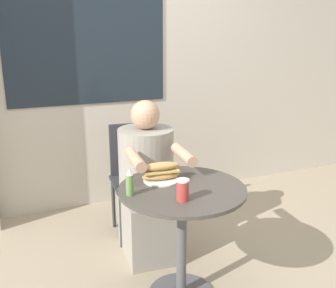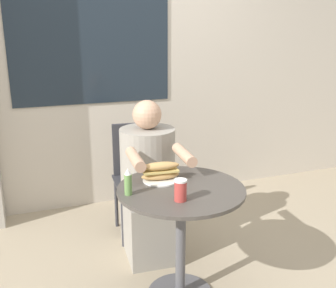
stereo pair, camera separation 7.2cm
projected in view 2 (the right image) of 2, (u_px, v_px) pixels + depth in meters
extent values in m
cube|color=beige|center=(114.00, 51.00, 3.44)|extent=(8.00, 0.08, 2.80)
cube|color=#1E2833|center=(91.00, 30.00, 3.29)|extent=(1.36, 0.01, 1.25)
cylinder|color=#47423D|center=(181.00, 189.00, 2.23)|extent=(0.73, 0.73, 0.02)
cylinder|color=#515156|center=(181.00, 244.00, 2.33)|extent=(0.06, 0.06, 0.68)
cube|color=#333338|center=(140.00, 182.00, 3.05)|extent=(0.41, 0.41, 0.02)
cube|color=#333338|center=(135.00, 149.00, 3.15)|extent=(0.35, 0.06, 0.42)
cylinder|color=#333338|center=(166.00, 215.00, 3.01)|extent=(0.03, 0.03, 0.43)
cylinder|color=#333338|center=(123.00, 220.00, 2.92)|extent=(0.03, 0.03, 0.43)
cylinder|color=#333338|center=(155.00, 198.00, 3.31)|extent=(0.03, 0.03, 0.43)
cylinder|color=#333338|center=(116.00, 202.00, 3.22)|extent=(0.03, 0.03, 0.43)
cube|color=gray|center=(151.00, 224.00, 2.85)|extent=(0.41, 0.52, 0.45)
cylinder|color=gray|center=(148.00, 161.00, 2.79)|extent=(0.39, 0.39, 0.47)
sphere|color=tan|center=(147.00, 115.00, 2.69)|extent=(0.20, 0.20, 0.20)
cylinder|color=tan|center=(184.00, 155.00, 2.46)|extent=(0.09, 0.32, 0.07)
cylinder|color=tan|center=(135.00, 159.00, 2.38)|extent=(0.09, 0.32, 0.07)
cylinder|color=white|center=(160.00, 180.00, 2.33)|extent=(0.21, 0.21, 0.01)
ellipsoid|color=tan|center=(160.00, 176.00, 2.32)|extent=(0.24, 0.10, 0.05)
cube|color=#D6BC66|center=(160.00, 171.00, 2.32)|extent=(0.22, 0.10, 0.01)
ellipsoid|color=tan|center=(160.00, 166.00, 2.31)|extent=(0.24, 0.10, 0.05)
cylinder|color=#B73D38|center=(180.00, 191.00, 2.05)|extent=(0.07, 0.07, 0.11)
cylinder|color=white|center=(181.00, 181.00, 2.03)|extent=(0.07, 0.07, 0.01)
cylinder|color=#66934C|center=(128.00, 185.00, 2.12)|extent=(0.04, 0.04, 0.12)
cone|color=white|center=(128.00, 171.00, 2.10)|extent=(0.04, 0.04, 0.03)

